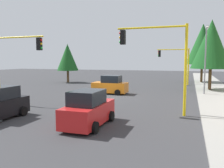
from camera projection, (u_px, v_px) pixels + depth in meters
ground_plane at (107, 97)px, 23.13m from camera, size 120.00×120.00×0.00m
sidewalk_kerb at (217, 94)px, 24.52m from camera, size 80.00×4.00×0.15m
traffic_signal_far_left at (175, 59)px, 34.17m from camera, size 0.36×4.59×5.29m
traffic_signal_near_right at (15, 56)px, 18.87m from camera, size 0.36×4.59×5.56m
traffic_signal_near_left at (158, 52)px, 15.24m from camera, size 0.36×4.59×5.86m
street_lamp_curbside at (206, 52)px, 23.19m from camera, size 2.15×0.28×7.00m
tree_roadside_far at (203, 44)px, 36.49m from camera, size 5.04×5.04×9.24m
tree_opposite_side at (68, 57)px, 37.52m from camera, size 3.41×3.41×6.20m
tree_roadside_mid at (211, 44)px, 26.96m from camera, size 4.51×4.51×8.26m
car_red at (88, 110)px, 12.78m from camera, size 4.02×1.99×1.98m
car_orange at (110, 85)px, 25.02m from camera, size 2.11×3.67×1.98m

